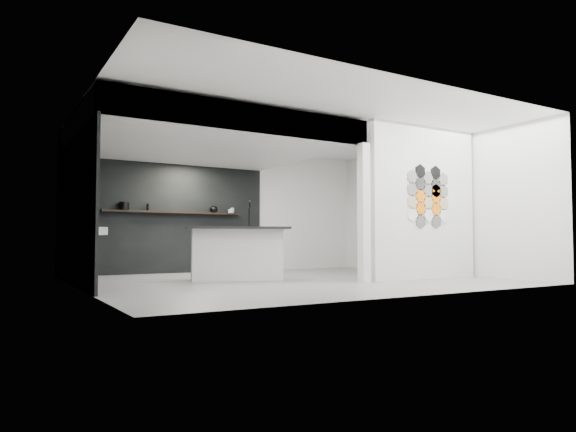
# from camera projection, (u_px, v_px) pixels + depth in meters

# --- Properties ---
(floor) EXTENTS (7.00, 6.00, 0.01)m
(floor) POSITION_uv_depth(u_px,v_px,m) (292.00, 281.00, 9.04)
(floor) COLOR slate
(partition_panel) EXTENTS (2.45, 0.15, 2.80)m
(partition_panel) POSITION_uv_depth(u_px,v_px,m) (424.00, 202.00, 9.39)
(partition_panel) COLOR silver
(partition_panel) RESTS_ON floor
(bay_clad_back) EXTENTS (4.40, 0.04, 2.35)m
(bay_clad_back) POSITION_uv_depth(u_px,v_px,m) (168.00, 218.00, 10.98)
(bay_clad_back) COLOR black
(bay_clad_back) RESTS_ON floor
(bay_clad_left) EXTENTS (0.04, 4.00, 2.35)m
(bay_clad_left) POSITION_uv_depth(u_px,v_px,m) (74.00, 211.00, 8.18)
(bay_clad_left) COLOR black
(bay_clad_left) RESTS_ON floor
(bulkhead) EXTENTS (4.40, 4.00, 0.40)m
(bulkhead) POSITION_uv_depth(u_px,v_px,m) (203.00, 139.00, 9.36)
(bulkhead) COLOR silver
(bulkhead) RESTS_ON corner_column
(corner_column) EXTENTS (0.16, 0.16, 2.35)m
(corner_column) POSITION_uv_depth(u_px,v_px,m) (364.00, 212.00, 8.66)
(corner_column) COLOR silver
(corner_column) RESTS_ON floor
(fascia_beam) EXTENTS (4.40, 0.16, 0.40)m
(fascia_beam) POSITION_uv_depth(u_px,v_px,m) (249.00, 118.00, 7.71)
(fascia_beam) COLOR silver
(fascia_beam) RESTS_ON corner_column
(wall_basin) EXTENTS (0.40, 0.60, 0.12)m
(wall_basin) POSITION_uv_depth(u_px,v_px,m) (91.00, 231.00, 8.12)
(wall_basin) COLOR silver
(wall_basin) RESTS_ON bay_clad_left
(display_shelf) EXTENTS (3.00, 0.15, 0.04)m
(display_shelf) POSITION_uv_depth(u_px,v_px,m) (174.00, 212.00, 10.95)
(display_shelf) COLOR black
(display_shelf) RESTS_ON bay_clad_back
(kitchen_island) EXTENTS (1.93, 1.30, 1.43)m
(kitchen_island) POSITION_uv_depth(u_px,v_px,m) (237.00, 253.00, 9.07)
(kitchen_island) COLOR silver
(kitchen_island) RESTS_ON floor
(stockpot) EXTENTS (0.23, 0.23, 0.16)m
(stockpot) POSITION_uv_depth(u_px,v_px,m) (124.00, 206.00, 10.42)
(stockpot) COLOR black
(stockpot) RESTS_ON display_shelf
(kettle) EXTENTS (0.19, 0.19, 0.15)m
(kettle) POSITION_uv_depth(u_px,v_px,m) (214.00, 209.00, 11.41)
(kettle) COLOR black
(kettle) RESTS_ON display_shelf
(glass_bowl) EXTENTS (0.15, 0.15, 0.09)m
(glass_bowl) POSITION_uv_depth(u_px,v_px,m) (231.00, 211.00, 11.62)
(glass_bowl) COLOR gray
(glass_bowl) RESTS_ON display_shelf
(glass_vase) EXTENTS (0.10, 0.10, 0.12)m
(glass_vase) POSITION_uv_depth(u_px,v_px,m) (232.00, 211.00, 11.64)
(glass_vase) COLOR gray
(glass_vase) RESTS_ON display_shelf
(bottle_dark) EXTENTS (0.06, 0.06, 0.15)m
(bottle_dark) POSITION_uv_depth(u_px,v_px,m) (148.00, 207.00, 10.66)
(bottle_dark) COLOR black
(bottle_dark) RESTS_ON display_shelf
(utensil_cup) EXTENTS (0.07, 0.07, 0.09)m
(utensil_cup) POSITION_uv_depth(u_px,v_px,m) (127.00, 208.00, 10.44)
(utensil_cup) COLOR black
(utensil_cup) RESTS_ON display_shelf
(hex_tile_cluster) EXTENTS (1.04, 0.02, 1.16)m
(hex_tile_cluster) POSITION_uv_depth(u_px,v_px,m) (429.00, 196.00, 9.33)
(hex_tile_cluster) COLOR white
(hex_tile_cluster) RESTS_ON partition_panel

